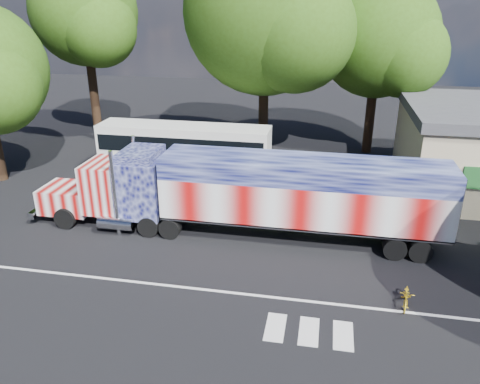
% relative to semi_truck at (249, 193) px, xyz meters
% --- Properties ---
extents(ground, '(100.00, 100.00, 0.00)m').
position_rel_semi_truck_xyz_m(ground, '(-0.63, -2.13, -2.27)').
color(ground, black).
extents(lane_markings, '(30.00, 2.67, 0.01)m').
position_rel_semi_truck_xyz_m(lane_markings, '(1.08, -5.90, -2.27)').
color(lane_markings, silver).
rests_on(lane_markings, ground).
extents(semi_truck, '(20.72, 3.27, 4.42)m').
position_rel_semi_truck_xyz_m(semi_truck, '(0.00, 0.00, 0.00)').
color(semi_truck, black).
rests_on(semi_truck, ground).
extents(coach_bus, '(11.41, 2.66, 3.32)m').
position_rel_semi_truck_xyz_m(coach_bus, '(-5.77, 7.95, -0.55)').
color(coach_bus, white).
rests_on(coach_bus, ground).
extents(woman, '(0.66, 0.48, 1.70)m').
position_rel_semi_truck_xyz_m(woman, '(-7.62, -0.63, -1.42)').
color(woman, slate).
rests_on(woman, ground).
extents(bicycle, '(0.78, 1.59, 0.80)m').
position_rel_semi_truck_xyz_m(bicycle, '(6.95, -4.68, -1.87)').
color(bicycle, gold).
rests_on(bicycle, ground).
extents(tree_ne_a, '(8.88, 8.46, 12.67)m').
position_rel_semi_truck_xyz_m(tree_ne_a, '(6.72, 15.29, 6.11)').
color(tree_ne_a, black).
rests_on(tree_ne_a, ground).
extents(tree_nw_a, '(8.49, 8.09, 14.12)m').
position_rel_semi_truck_xyz_m(tree_nw_a, '(-15.18, 14.45, 7.73)').
color(tree_nw_a, black).
rests_on(tree_nw_a, ground).
extents(tree_n_mid, '(11.68, 11.13, 15.69)m').
position_rel_semi_truck_xyz_m(tree_n_mid, '(-1.02, 12.87, 7.80)').
color(tree_n_mid, black).
rests_on(tree_n_mid, ground).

